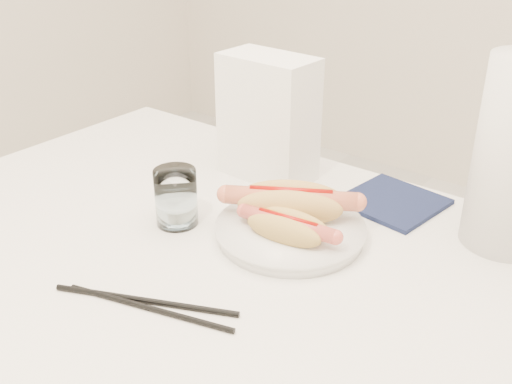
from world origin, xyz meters
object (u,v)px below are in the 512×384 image
Objects in this scene: hotdog_left at (291,203)px; water_glass at (176,197)px; hotdog_right at (288,227)px; napkin_box at (268,118)px; plate at (290,232)px; table at (231,299)px.

water_glass is at bearing -177.60° from hotdog_left.
hotdog_right is (0.03, -0.05, -0.01)m from hotdog_left.
hotdog_left is at bearing -40.66° from napkin_box.
water_glass reaches higher than hotdog_left.
water_glass reaches higher than hotdog_right.
hotdog_right is 0.68× the size of napkin_box.
napkin_box reaches higher than hotdog_right.
hotdog_right is 0.27m from napkin_box.
plate is 1.17× the size of hotdog_left.
water_glass reaches higher than table.
water_glass is (-0.14, 0.04, 0.11)m from table.
plate is at bearing -42.18° from napkin_box.
plate is 0.99× the size of napkin_box.
hotdog_right is 0.19m from water_glass.
hotdog_left is 2.05× the size of water_glass.
napkin_box is (-0.14, 0.13, 0.07)m from hotdog_left.
water_glass is at bearing -156.50° from plate.
hotdog_left reaches higher than table.
plate is at bearing 110.70° from hotdog_right.
water_glass is at bearing -89.12° from napkin_box.
napkin_box is (-0.18, 0.19, 0.07)m from hotdog_right.
napkin_box reaches higher than table.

